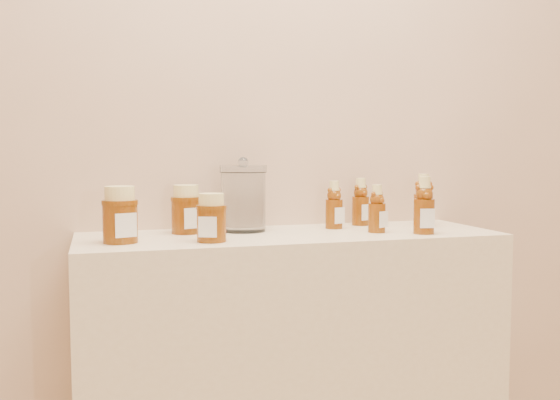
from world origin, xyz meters
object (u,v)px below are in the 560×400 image
object	(u,v)px
display_table	(291,386)
bear_bottle_back_left	(334,202)
glass_canister	(243,195)
bear_bottle_front_left	(377,206)
honey_jar_left	(120,215)

from	to	relation	value
display_table	bear_bottle_back_left	size ratio (longest dim) A/B	7.27
display_table	glass_canister	xyz separation A→B (m)	(-0.12, 0.09, 0.56)
bear_bottle_front_left	honey_jar_left	distance (m)	0.73
bear_bottle_back_left	bear_bottle_front_left	bearing A→B (deg)	-72.48
bear_bottle_back_left	glass_canister	world-z (taller)	glass_canister
glass_canister	bear_bottle_back_left	bearing A→B (deg)	-3.01
display_table	bear_bottle_back_left	distance (m)	0.56
display_table	honey_jar_left	distance (m)	0.71
honey_jar_left	glass_canister	bearing A→B (deg)	5.03
bear_bottle_back_left	bear_bottle_front_left	world-z (taller)	bear_bottle_back_left
bear_bottle_front_left	honey_jar_left	bearing A→B (deg)	156.37
display_table	glass_canister	bearing A→B (deg)	142.86
display_table	bear_bottle_back_left	xyz separation A→B (m)	(0.16, 0.08, 0.53)
bear_bottle_back_left	honey_jar_left	xyz separation A→B (m)	(-0.64, -0.12, -0.01)
bear_bottle_back_left	glass_canister	xyz separation A→B (m)	(-0.28, 0.01, 0.02)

